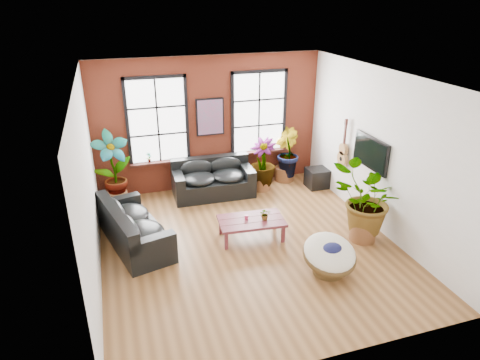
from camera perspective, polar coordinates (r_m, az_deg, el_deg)
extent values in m
cube|color=brown|center=(9.18, 1.14, -8.67)|extent=(6.00, 6.50, 0.02)
cube|color=white|center=(7.87, 1.35, 13.50)|extent=(6.00, 6.50, 0.02)
cube|color=#561F14|center=(11.33, -4.07, 7.50)|extent=(6.00, 0.02, 3.50)
cube|color=silver|center=(5.73, 11.86, -10.32)|extent=(6.00, 0.02, 3.50)
cube|color=silver|center=(8.00, -19.66, -0.98)|extent=(0.02, 6.50, 3.50)
cube|color=silver|center=(9.70, 18.37, 3.49)|extent=(0.02, 6.50, 3.50)
cube|color=white|center=(11.00, -10.93, 7.71)|extent=(1.40, 0.02, 2.10)
cube|color=black|center=(11.28, -10.47, 2.35)|extent=(1.60, 0.22, 0.06)
cube|color=white|center=(11.60, 2.54, 8.94)|extent=(1.40, 0.02, 2.10)
cube|color=black|center=(11.86, 2.56, 3.81)|extent=(1.60, 0.22, 0.06)
cube|color=black|center=(11.23, -3.57, -0.90)|extent=(2.09, 1.06, 0.47)
cube|color=black|center=(11.39, -4.05, 2.04)|extent=(2.07, 0.30, 0.48)
cube|color=black|center=(10.95, -8.27, 0.27)|extent=(0.27, 1.01, 0.25)
cube|color=black|center=(11.29, 0.90, 1.28)|extent=(0.27, 1.01, 0.25)
ellipsoid|color=black|center=(10.99, -5.55, 0.18)|extent=(0.89, 0.87, 0.27)
ellipsoid|color=black|center=(11.19, -5.86, 1.57)|extent=(0.87, 0.29, 0.46)
ellipsoid|color=black|center=(11.14, -1.57, 0.63)|extent=(0.89, 0.87, 0.27)
ellipsoid|color=black|center=(11.33, -1.94, 1.99)|extent=(0.87, 0.29, 0.46)
cube|color=black|center=(9.36, -13.75, -7.10)|extent=(1.47, 2.42, 0.44)
cube|color=black|center=(9.06, -16.15, -5.21)|extent=(0.78, 2.24, 0.45)
cube|color=black|center=(8.35, -11.68, -8.23)|extent=(0.97, 0.46, 0.23)
cube|color=black|center=(10.06, -15.82, -2.86)|extent=(0.97, 0.46, 0.23)
ellipsoid|color=black|center=(8.85, -12.65, -6.74)|extent=(1.01, 1.15, 0.25)
ellipsoid|color=black|center=(8.71, -14.43, -6.25)|extent=(0.49, 1.02, 0.43)
ellipsoid|color=black|center=(9.61, -14.50, -4.37)|extent=(1.01, 1.15, 0.25)
ellipsoid|color=black|center=(9.48, -16.15, -3.88)|extent=(0.49, 1.02, 0.43)
cube|color=#5B2129|center=(9.21, 1.53, -5.46)|extent=(1.45, 0.90, 0.06)
cube|color=black|center=(9.08, 1.74, -5.69)|extent=(1.39, 0.12, 0.00)
cube|color=black|center=(9.30, 1.33, -4.90)|extent=(1.39, 0.12, 0.00)
cube|color=#5B2129|center=(8.93, -1.85, -8.12)|extent=(0.07, 0.07, 0.39)
cube|color=#5B2129|center=(9.21, 5.77, -7.17)|extent=(0.07, 0.07, 0.39)
cube|color=#5B2129|center=(9.47, -2.60, -6.13)|extent=(0.07, 0.07, 0.39)
cube|color=#5B2129|center=(9.74, 4.59, -5.30)|extent=(0.07, 0.07, 0.39)
cylinder|color=#BF2F5A|center=(9.19, 0.86, -4.97)|extent=(0.09, 0.09, 0.09)
cylinder|color=brown|center=(8.46, 11.68, -11.31)|extent=(0.60, 0.60, 0.24)
torus|color=brown|center=(8.31, 11.84, -9.76)|extent=(1.04, 1.04, 0.47)
ellipsoid|color=white|center=(8.28, 11.87, -9.41)|extent=(1.00, 1.06, 0.63)
ellipsoid|color=#161946|center=(8.18, 12.11, -8.90)|extent=(0.40, 0.32, 0.18)
cube|color=black|center=(11.21, -4.02, 8.39)|extent=(0.74, 0.04, 0.98)
cube|color=#0C7F8C|center=(11.19, -3.98, 8.35)|extent=(0.66, 0.02, 0.90)
cube|color=black|center=(9.93, 17.04, 3.51)|extent=(0.06, 1.25, 0.72)
cube|color=black|center=(9.91, 16.87, 3.49)|extent=(0.01, 1.15, 0.62)
cylinder|color=#B27F4C|center=(10.90, 13.50, 2.78)|extent=(0.09, 0.38, 0.38)
cylinder|color=#B27F4C|center=(10.82, 13.63, 4.02)|extent=(0.09, 0.30, 0.30)
cylinder|color=black|center=(10.90, 13.48, 2.78)|extent=(0.09, 0.11, 0.11)
cube|color=black|center=(10.70, 13.81, 5.88)|extent=(0.04, 0.05, 0.55)
cube|color=black|center=(10.61, 13.98, 7.52)|extent=(0.06, 0.06, 0.14)
cube|color=black|center=(11.87, 10.39, 0.29)|extent=(0.63, 0.53, 0.52)
cylinder|color=brown|center=(11.11, -15.99, -2.41)|extent=(0.67, 0.67, 0.37)
cylinder|color=brown|center=(12.20, 5.92, 0.88)|extent=(0.66, 0.66, 0.39)
cylinder|color=brown|center=(9.62, 16.05, -6.57)|extent=(0.72, 0.72, 0.41)
cylinder|color=brown|center=(11.57, 2.85, -0.42)|extent=(0.57, 0.57, 0.35)
imported|color=#1C4C14|center=(10.80, -16.59, 1.72)|extent=(1.10, 0.93, 1.78)
imported|color=#1C4C14|center=(11.98, 6.20, 3.67)|extent=(0.78, 0.88, 1.35)
imported|color=#1C4C14|center=(9.31, 16.48, -2.68)|extent=(1.49, 1.33, 1.52)
imported|color=#1C4C14|center=(11.37, 3.03, 2.40)|extent=(1.00, 1.00, 1.27)
imported|color=#1C4C14|center=(9.15, 3.37, -4.56)|extent=(0.28, 0.26, 0.26)
imported|color=#1C4C14|center=(11.19, -12.05, 2.95)|extent=(0.17, 0.17, 0.27)
imported|color=#1C4C14|center=(11.92, 4.17, 4.72)|extent=(0.19, 0.19, 0.27)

